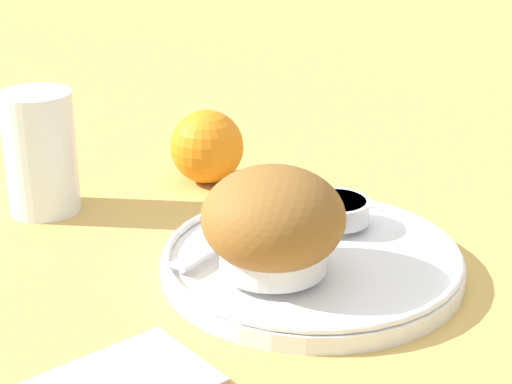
% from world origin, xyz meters
% --- Properties ---
extents(ground_plane, '(3.00, 3.00, 0.00)m').
position_xyz_m(ground_plane, '(0.00, 0.00, 0.00)').
color(ground_plane, tan).
extents(plate, '(0.24, 0.24, 0.02)m').
position_xyz_m(plate, '(0.01, -0.01, 0.01)').
color(plate, white).
rests_on(plate, ground_plane).
extents(muffin, '(0.11, 0.11, 0.08)m').
position_xyz_m(muffin, '(-0.03, -0.01, 0.06)').
color(muffin, silver).
rests_on(muffin, plate).
extents(cream_ramekin, '(0.06, 0.06, 0.02)m').
position_xyz_m(cream_ramekin, '(0.07, 0.02, 0.03)').
color(cream_ramekin, silver).
rests_on(cream_ramekin, plate).
extents(berry_pair, '(0.02, 0.01, 0.01)m').
position_xyz_m(berry_pair, '(-0.02, 0.04, 0.03)').
color(berry_pair, maroon).
rests_on(berry_pair, plate).
extents(butter_knife, '(0.18, 0.07, 0.00)m').
position_xyz_m(butter_knife, '(0.00, 0.06, 0.02)').
color(butter_knife, silver).
rests_on(butter_knife, plate).
extents(orange_fruit, '(0.07, 0.07, 0.07)m').
position_xyz_m(orange_fruit, '(0.06, 0.20, 0.04)').
color(orange_fruit, orange).
rests_on(orange_fruit, ground_plane).
extents(juice_glass, '(0.06, 0.06, 0.11)m').
position_xyz_m(juice_glass, '(-0.09, 0.24, 0.06)').
color(juice_glass, silver).
rests_on(juice_glass, ground_plane).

